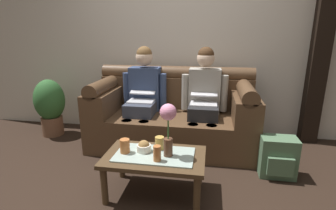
{
  "coord_description": "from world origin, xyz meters",
  "views": [
    {
      "loc": [
        0.44,
        -1.84,
        1.38
      ],
      "look_at": [
        -0.02,
        0.88,
        0.6
      ],
      "focal_mm": 27.35,
      "sensor_mm": 36.0,
      "label": 1
    }
  ],
  "objects_px": {
    "cup_near_right": "(125,146)",
    "potted_plant": "(50,105)",
    "couch": "(173,116)",
    "snack_bowl": "(144,147)",
    "backpack_right": "(278,157)",
    "coffee_table": "(155,160)",
    "person_left": "(143,93)",
    "flower_vase": "(168,122)",
    "cup_far_center": "(157,153)",
    "person_right": "(204,95)",
    "cup_near_left": "(160,143)"
  },
  "relations": [
    {
      "from": "cup_near_right",
      "to": "cup_far_center",
      "type": "height_order",
      "value": "cup_far_center"
    },
    {
      "from": "cup_near_right",
      "to": "potted_plant",
      "type": "height_order",
      "value": "potted_plant"
    },
    {
      "from": "snack_bowl",
      "to": "cup_near_right",
      "type": "bearing_deg",
      "value": -162.75
    },
    {
      "from": "coffee_table",
      "to": "person_left",
      "type": "bearing_deg",
      "value": 109.37
    },
    {
      "from": "cup_near_right",
      "to": "potted_plant",
      "type": "xyz_separation_m",
      "value": [
        -1.44,
        1.12,
        -0.01
      ]
    },
    {
      "from": "snack_bowl",
      "to": "cup_far_center",
      "type": "bearing_deg",
      "value": -44.4
    },
    {
      "from": "person_right",
      "to": "cup_far_center",
      "type": "xyz_separation_m",
      "value": [
        -0.33,
        -1.18,
        -0.21
      ]
    },
    {
      "from": "backpack_right",
      "to": "potted_plant",
      "type": "bearing_deg",
      "value": 167.75
    },
    {
      "from": "backpack_right",
      "to": "flower_vase",
      "type": "bearing_deg",
      "value": -153.82
    },
    {
      "from": "cup_near_left",
      "to": "couch",
      "type": "bearing_deg",
      "value": 91.41
    },
    {
      "from": "coffee_table",
      "to": "cup_near_left",
      "type": "distance_m",
      "value": 0.16
    },
    {
      "from": "cup_near_right",
      "to": "flower_vase",
      "type": "bearing_deg",
      "value": 0.81
    },
    {
      "from": "cup_near_right",
      "to": "cup_near_left",
      "type": "bearing_deg",
      "value": 23.23
    },
    {
      "from": "person_left",
      "to": "cup_near_right",
      "type": "height_order",
      "value": "person_left"
    },
    {
      "from": "coffee_table",
      "to": "cup_far_center",
      "type": "relative_size",
      "value": 6.69
    },
    {
      "from": "person_right",
      "to": "cup_near_right",
      "type": "xyz_separation_m",
      "value": [
        -0.63,
        -1.08,
        -0.22
      ]
    },
    {
      "from": "couch",
      "to": "cup_near_right",
      "type": "bearing_deg",
      "value": -103.26
    },
    {
      "from": "person_left",
      "to": "coffee_table",
      "type": "height_order",
      "value": "person_left"
    },
    {
      "from": "person_left",
      "to": "potted_plant",
      "type": "bearing_deg",
      "value": 178.61
    },
    {
      "from": "cup_far_center",
      "to": "cup_near_right",
      "type": "bearing_deg",
      "value": 162.32
    },
    {
      "from": "cup_far_center",
      "to": "person_right",
      "type": "bearing_deg",
      "value": 74.42
    },
    {
      "from": "couch",
      "to": "coffee_table",
      "type": "relative_size",
      "value": 2.29
    },
    {
      "from": "person_left",
      "to": "cup_near_left",
      "type": "bearing_deg",
      "value": -67.48
    },
    {
      "from": "couch",
      "to": "snack_bowl",
      "type": "distance_m",
      "value": 1.04
    },
    {
      "from": "person_right",
      "to": "cup_far_center",
      "type": "bearing_deg",
      "value": -105.58
    },
    {
      "from": "snack_bowl",
      "to": "flower_vase",
      "type": "bearing_deg",
      "value": -11.0
    },
    {
      "from": "cup_near_right",
      "to": "couch",
      "type": "bearing_deg",
      "value": 76.74
    },
    {
      "from": "backpack_right",
      "to": "potted_plant",
      "type": "xyz_separation_m",
      "value": [
        -2.83,
        0.61,
        0.23
      ]
    },
    {
      "from": "cup_near_right",
      "to": "person_left",
      "type": "bearing_deg",
      "value": 96.32
    },
    {
      "from": "backpack_right",
      "to": "cup_near_right",
      "type": "bearing_deg",
      "value": -160.09
    },
    {
      "from": "backpack_right",
      "to": "potted_plant",
      "type": "relative_size",
      "value": 0.51
    },
    {
      "from": "coffee_table",
      "to": "snack_bowl",
      "type": "height_order",
      "value": "snack_bowl"
    },
    {
      "from": "couch",
      "to": "potted_plant",
      "type": "distance_m",
      "value": 1.7
    },
    {
      "from": "coffee_table",
      "to": "potted_plant",
      "type": "height_order",
      "value": "potted_plant"
    },
    {
      "from": "person_left",
      "to": "cup_far_center",
      "type": "bearing_deg",
      "value": -70.29
    },
    {
      "from": "person_right",
      "to": "coffee_table",
      "type": "relative_size",
      "value": 1.42
    },
    {
      "from": "couch",
      "to": "flower_vase",
      "type": "xyz_separation_m",
      "value": [
        0.12,
        -1.08,
        0.31
      ]
    },
    {
      "from": "couch",
      "to": "cup_far_center",
      "type": "bearing_deg",
      "value": -87.73
    },
    {
      "from": "couch",
      "to": "flower_vase",
      "type": "distance_m",
      "value": 1.13
    },
    {
      "from": "couch",
      "to": "cup_near_right",
      "type": "height_order",
      "value": "couch"
    },
    {
      "from": "flower_vase",
      "to": "cup_far_center",
      "type": "bearing_deg",
      "value": -125.57
    },
    {
      "from": "cup_near_right",
      "to": "potted_plant",
      "type": "relative_size",
      "value": 0.16
    },
    {
      "from": "person_left",
      "to": "cup_near_left",
      "type": "xyz_separation_m",
      "value": [
        0.4,
        -0.96,
        -0.22
      ]
    },
    {
      "from": "couch",
      "to": "person_right",
      "type": "bearing_deg",
      "value": -0.36
    },
    {
      "from": "coffee_table",
      "to": "backpack_right",
      "type": "xyz_separation_m",
      "value": [
        1.13,
        0.49,
        -0.12
      ]
    },
    {
      "from": "snack_bowl",
      "to": "backpack_right",
      "type": "height_order",
      "value": "snack_bowl"
    },
    {
      "from": "person_left",
      "to": "backpack_right",
      "type": "height_order",
      "value": "person_left"
    },
    {
      "from": "backpack_right",
      "to": "coffee_table",
      "type": "bearing_deg",
      "value": -156.67
    },
    {
      "from": "coffee_table",
      "to": "couch",
      "type": "bearing_deg",
      "value": 90.0
    },
    {
      "from": "couch",
      "to": "cup_near_right",
      "type": "relative_size",
      "value": 16.14
    }
  ]
}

